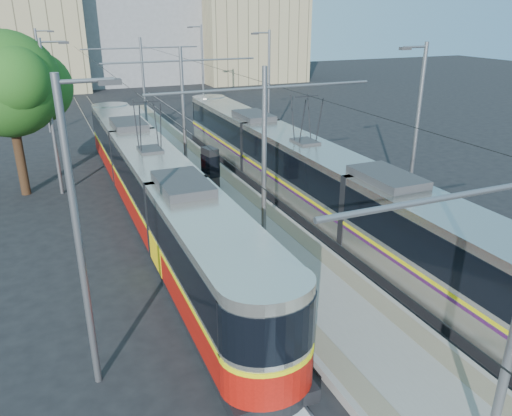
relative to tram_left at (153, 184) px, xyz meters
name	(u,v)px	position (x,y,z in m)	size (l,w,h in m)	color
ground	(376,354)	(3.60, -12.65, -1.71)	(160.00, 160.00, 0.00)	black
platform	(201,179)	(3.60, 4.35, -1.56)	(4.00, 50.00, 0.30)	gray
tactile_strip_left	(176,180)	(2.15, 4.35, -1.40)	(0.70, 50.00, 0.01)	gray
tactile_strip_right	(224,173)	(5.05, 4.35, -1.40)	(0.70, 50.00, 0.01)	gray
rails	(201,181)	(3.60, 4.35, -1.69)	(8.71, 70.00, 0.03)	gray
tram_left	(153,184)	(0.00, 0.00, 0.00)	(2.43, 27.78, 5.50)	black
tram_right	(304,171)	(7.20, -1.44, 0.15)	(2.43, 31.97, 5.50)	black
catenary	(214,112)	(3.60, 1.50, 2.81)	(9.20, 70.00, 7.00)	slate
street_lamps	(179,98)	(3.60, 8.35, 2.47)	(15.18, 38.22, 8.00)	slate
shelter	(210,167)	(3.57, 2.29, -0.26)	(0.78, 1.09, 2.20)	black
tree	(15,85)	(-5.34, 6.24, 4.00)	(5.81, 5.37, 8.44)	#382314
building_left	(10,25)	(-6.40, 47.35, 5.92)	(16.32, 12.24, 15.24)	tan
building_centre	(138,15)	(9.60, 51.35, 6.95)	(18.36, 14.28, 17.31)	gray
building_right	(249,39)	(23.60, 45.35, 3.93)	(14.28, 10.20, 11.27)	tan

